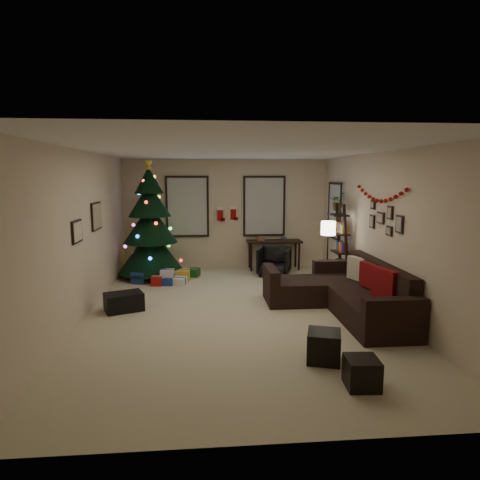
# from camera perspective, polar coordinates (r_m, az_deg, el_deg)

# --- Properties ---
(floor) EXTENTS (7.00, 7.00, 0.00)m
(floor) POSITION_cam_1_polar(r_m,az_deg,el_deg) (7.10, -0.40, -9.97)
(floor) COLOR beige
(floor) RESTS_ON ground
(ceiling) EXTENTS (7.00, 7.00, 0.00)m
(ceiling) POSITION_cam_1_polar(r_m,az_deg,el_deg) (6.73, -0.42, 12.34)
(ceiling) COLOR white
(ceiling) RESTS_ON floor
(wall_back) EXTENTS (5.00, 0.00, 5.00)m
(wall_back) POSITION_cam_1_polar(r_m,az_deg,el_deg) (10.26, -1.95, 3.56)
(wall_back) COLOR beige
(wall_back) RESTS_ON floor
(wall_front) EXTENTS (5.00, 0.00, 5.00)m
(wall_front) POSITION_cam_1_polar(r_m,az_deg,el_deg) (3.38, 4.30, -7.28)
(wall_front) COLOR beige
(wall_front) RESTS_ON floor
(wall_left) EXTENTS (0.00, 7.00, 7.00)m
(wall_left) POSITION_cam_1_polar(r_m,az_deg,el_deg) (7.05, -21.12, 0.59)
(wall_left) COLOR beige
(wall_left) RESTS_ON floor
(wall_right) EXTENTS (0.00, 7.00, 7.00)m
(wall_right) POSITION_cam_1_polar(r_m,az_deg,el_deg) (7.41, 19.24, 1.06)
(wall_right) COLOR beige
(wall_right) RESTS_ON floor
(window_back_left) EXTENTS (1.05, 0.06, 1.50)m
(window_back_left) POSITION_cam_1_polar(r_m,az_deg,el_deg) (10.21, -7.29, 4.60)
(window_back_left) COLOR #728CB2
(window_back_left) RESTS_ON wall_back
(window_back_right) EXTENTS (1.05, 0.06, 1.50)m
(window_back_right) POSITION_cam_1_polar(r_m,az_deg,el_deg) (10.30, 3.36, 4.69)
(window_back_right) COLOR #728CB2
(window_back_right) RESTS_ON wall_back
(window_right_wall) EXTENTS (0.06, 0.90, 1.30)m
(window_right_wall) POSITION_cam_1_polar(r_m,az_deg,el_deg) (9.76, 13.03, 3.96)
(window_right_wall) COLOR #728CB2
(window_right_wall) RESTS_ON wall_right
(christmas_tree) EXTENTS (1.46, 1.46, 2.72)m
(christmas_tree) POSITION_cam_1_polar(r_m,az_deg,el_deg) (9.50, -12.30, 1.59)
(christmas_tree) COLOR black
(christmas_tree) RESTS_ON floor
(presents) EXTENTS (1.50, 1.25, 0.30)m
(presents) POSITION_cam_1_polar(r_m,az_deg,el_deg) (9.29, -10.45, -4.87)
(presents) COLOR gold
(presents) RESTS_ON floor
(sofa) EXTENTS (1.90, 2.76, 0.87)m
(sofa) POSITION_cam_1_polar(r_m,az_deg,el_deg) (7.33, 14.23, -7.31)
(sofa) COLOR black
(sofa) RESTS_ON floor
(pillow_red_a) EXTENTS (0.25, 0.51, 0.49)m
(pillow_red_a) POSITION_cam_1_polar(r_m,az_deg,el_deg) (6.72, 19.42, -5.88)
(pillow_red_a) COLOR maroon
(pillow_red_a) RESTS_ON sofa
(pillow_red_b) EXTENTS (0.20, 0.42, 0.41)m
(pillow_red_b) POSITION_cam_1_polar(r_m,az_deg,el_deg) (7.28, 17.39, -4.67)
(pillow_red_b) COLOR maroon
(pillow_red_b) RESTS_ON sofa
(pillow_cream) EXTENTS (0.25, 0.43, 0.41)m
(pillow_cream) POSITION_cam_1_polar(r_m,az_deg,el_deg) (7.78, 15.86, -3.82)
(pillow_cream) COLOR beige
(pillow_cream) RESTS_ON sofa
(ottoman_near) EXTENTS (0.50, 0.50, 0.38)m
(ottoman_near) POSITION_cam_1_polar(r_m,az_deg,el_deg) (5.39, 11.52, -14.22)
(ottoman_near) COLOR black
(ottoman_near) RESTS_ON floor
(ottoman_far) EXTENTS (0.37, 0.37, 0.33)m
(ottoman_far) POSITION_cam_1_polar(r_m,az_deg,el_deg) (4.90, 16.51, -17.20)
(ottoman_far) COLOR black
(ottoman_far) RESTS_ON floor
(desk) EXTENTS (1.34, 0.48, 0.72)m
(desk) POSITION_cam_1_polar(r_m,az_deg,el_deg) (10.20, 4.74, -0.53)
(desk) COLOR black
(desk) RESTS_ON floor
(desk_chair) EXTENTS (0.82, 0.79, 0.67)m
(desk_chair) POSITION_cam_1_polar(r_m,az_deg,el_deg) (9.61, 4.75, -2.93)
(desk_chair) COLOR black
(desk_chair) RESTS_ON floor
(bookshelf) EXTENTS (0.30, 0.51, 1.74)m
(bookshelf) POSITION_cam_1_polar(r_m,az_deg,el_deg) (8.82, 13.87, -0.87)
(bookshelf) COLOR black
(bookshelf) RESTS_ON floor
(potted_plant) EXTENTS (0.59, 0.57, 0.50)m
(potted_plant) POSITION_cam_1_polar(r_m,az_deg,el_deg) (9.04, 13.39, 5.59)
(potted_plant) COLOR #4C4C4C
(potted_plant) RESTS_ON bookshelf
(floor_lamp) EXTENTS (0.29, 0.29, 1.39)m
(floor_lamp) POSITION_cam_1_polar(r_m,az_deg,el_deg) (8.49, 12.09, 1.01)
(floor_lamp) COLOR black
(floor_lamp) RESTS_ON floor
(art_map) EXTENTS (0.04, 0.60, 0.50)m
(art_map) POSITION_cam_1_polar(r_m,az_deg,el_deg) (7.88, -19.26, 3.13)
(art_map) COLOR black
(art_map) RESTS_ON wall_left
(art_abstract) EXTENTS (0.04, 0.45, 0.35)m
(art_abstract) POSITION_cam_1_polar(r_m,az_deg,el_deg) (6.77, -21.63, 1.10)
(art_abstract) COLOR black
(art_abstract) RESTS_ON wall_left
(gallery) EXTENTS (0.03, 1.25, 0.54)m
(gallery) POSITION_cam_1_polar(r_m,az_deg,el_deg) (7.31, 19.42, 2.71)
(gallery) COLOR black
(gallery) RESTS_ON wall_right
(garland) EXTENTS (0.08, 1.90, 0.30)m
(garland) POSITION_cam_1_polar(r_m,az_deg,el_deg) (7.46, 18.72, 6.05)
(garland) COLOR #A5140C
(garland) RESTS_ON wall_right
(stocking_left) EXTENTS (0.20, 0.05, 0.36)m
(stocking_left) POSITION_cam_1_polar(r_m,az_deg,el_deg) (10.19, -2.73, 3.66)
(stocking_left) COLOR #990F0C
(stocking_left) RESTS_ON wall_back
(stocking_right) EXTENTS (0.20, 0.05, 0.36)m
(stocking_right) POSITION_cam_1_polar(r_m,az_deg,el_deg) (10.28, -0.90, 3.79)
(stocking_right) COLOR #990F0C
(stocking_right) RESTS_ON wall_back
(storage_bin) EXTENTS (0.73, 0.62, 0.31)m
(storage_bin) POSITION_cam_1_polar(r_m,az_deg,el_deg) (7.41, -15.76, -8.23)
(storage_bin) COLOR black
(storage_bin) RESTS_ON floor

